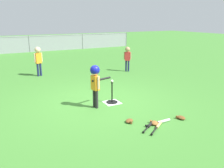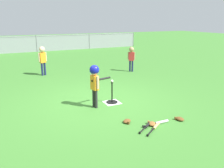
{
  "view_description": "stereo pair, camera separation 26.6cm",
  "coord_description": "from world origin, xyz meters",
  "px_view_note": "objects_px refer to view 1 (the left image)",
  "views": [
    {
      "loc": [
        -2.59,
        -5.71,
        2.31
      ],
      "look_at": [
        0.33,
        -0.22,
        0.55
      ],
      "focal_mm": 37.15,
      "sensor_mm": 36.0,
      "label": 1
    },
    {
      "loc": [
        -2.35,
        -5.83,
        2.31
      ],
      "look_at": [
        0.33,
        -0.22,
        0.55
      ],
      "focal_mm": 37.15,
      "sensor_mm": 36.0,
      "label": 2
    }
  ],
  "objects_px": {
    "batting_tee": "(112,100)",
    "glove_tossed_aside": "(154,123)",
    "fielder_deep_left": "(38,57)",
    "spare_bat_silver": "(161,122)",
    "spare_bat_wood": "(158,126)",
    "glove_by_plate": "(129,121)",
    "fielder_near_left": "(127,56)",
    "baseball_on_tee": "(112,81)",
    "batter_child": "(95,78)",
    "glove_near_bats": "(181,118)",
    "spare_bat_black": "(150,125)"
  },
  "relations": [
    {
      "from": "batting_tee",
      "to": "glove_tossed_aside",
      "type": "xyz_separation_m",
      "value": [
        0.18,
        -1.7,
        -0.05
      ]
    },
    {
      "from": "baseball_on_tee",
      "to": "glove_tossed_aside",
      "type": "distance_m",
      "value": 1.81
    },
    {
      "from": "fielder_deep_left",
      "to": "spare_bat_silver",
      "type": "relative_size",
      "value": 1.77
    },
    {
      "from": "batter_child",
      "to": "spare_bat_wood",
      "type": "distance_m",
      "value": 2.03
    },
    {
      "from": "fielder_deep_left",
      "to": "spare_bat_wood",
      "type": "relative_size",
      "value": 1.97
    },
    {
      "from": "glove_tossed_aside",
      "to": "spare_bat_wood",
      "type": "bearing_deg",
      "value": -95.47
    },
    {
      "from": "batter_child",
      "to": "spare_bat_silver",
      "type": "height_order",
      "value": "batter_child"
    },
    {
      "from": "batter_child",
      "to": "glove_by_plate",
      "type": "height_order",
      "value": "batter_child"
    },
    {
      "from": "fielder_near_left",
      "to": "spare_bat_wood",
      "type": "height_order",
      "value": "fielder_near_left"
    },
    {
      "from": "spare_bat_black",
      "to": "fielder_deep_left",
      "type": "bearing_deg",
      "value": 101.26
    },
    {
      "from": "glove_tossed_aside",
      "to": "batter_child",
      "type": "bearing_deg",
      "value": 115.22
    },
    {
      "from": "batter_child",
      "to": "fielder_near_left",
      "type": "height_order",
      "value": "batter_child"
    },
    {
      "from": "spare_bat_silver",
      "to": "glove_near_bats",
      "type": "xyz_separation_m",
      "value": [
        0.55,
        -0.05,
        0.01
      ]
    },
    {
      "from": "baseball_on_tee",
      "to": "glove_tossed_aside",
      "type": "bearing_deg",
      "value": -83.92
    },
    {
      "from": "fielder_near_left",
      "to": "batter_child",
      "type": "bearing_deg",
      "value": -132.29
    },
    {
      "from": "baseball_on_tee",
      "to": "spare_bat_silver",
      "type": "height_order",
      "value": "baseball_on_tee"
    },
    {
      "from": "fielder_deep_left",
      "to": "spare_bat_silver",
      "type": "height_order",
      "value": "fielder_deep_left"
    },
    {
      "from": "batting_tee",
      "to": "spare_bat_wood",
      "type": "bearing_deg",
      "value": -84.86
    },
    {
      "from": "spare_bat_silver",
      "to": "fielder_near_left",
      "type": "bearing_deg",
      "value": 66.66
    },
    {
      "from": "batting_tee",
      "to": "glove_tossed_aside",
      "type": "bearing_deg",
      "value": -83.92
    },
    {
      "from": "glove_near_bats",
      "to": "fielder_deep_left",
      "type": "bearing_deg",
      "value": 109.27
    },
    {
      "from": "baseball_on_tee",
      "to": "spare_bat_black",
      "type": "bearing_deg",
      "value": -89.42
    },
    {
      "from": "batter_child",
      "to": "spare_bat_wood",
      "type": "bearing_deg",
      "value": -67.18
    },
    {
      "from": "fielder_deep_left",
      "to": "glove_tossed_aside",
      "type": "xyz_separation_m",
      "value": [
        1.35,
        -5.92,
        -0.74
      ]
    },
    {
      "from": "batting_tee",
      "to": "spare_bat_black",
      "type": "xyz_separation_m",
      "value": [
        0.02,
        -1.74,
        -0.06
      ]
    },
    {
      "from": "fielder_near_left",
      "to": "glove_by_plate",
      "type": "height_order",
      "value": "fielder_near_left"
    },
    {
      "from": "batter_child",
      "to": "batting_tee",
      "type": "bearing_deg",
      "value": 12.57
    },
    {
      "from": "glove_by_plate",
      "to": "fielder_near_left",
      "type": "bearing_deg",
      "value": 58.88
    },
    {
      "from": "fielder_deep_left",
      "to": "spare_bat_black",
      "type": "distance_m",
      "value": 6.13
    },
    {
      "from": "batter_child",
      "to": "fielder_near_left",
      "type": "distance_m",
      "value": 4.57
    },
    {
      "from": "batting_tee",
      "to": "glove_by_plate",
      "type": "distance_m",
      "value": 1.37
    },
    {
      "from": "spare_bat_silver",
      "to": "glove_tossed_aside",
      "type": "height_order",
      "value": "glove_tossed_aside"
    },
    {
      "from": "fielder_deep_left",
      "to": "baseball_on_tee",
      "type": "bearing_deg",
      "value": -74.53
    },
    {
      "from": "batter_child",
      "to": "glove_tossed_aside",
      "type": "relative_size",
      "value": 4.29
    },
    {
      "from": "glove_near_bats",
      "to": "glove_tossed_aside",
      "type": "xyz_separation_m",
      "value": [
        -0.74,
        0.07,
        0.0
      ]
    },
    {
      "from": "spare_bat_silver",
      "to": "spare_bat_wood",
      "type": "bearing_deg",
      "value": -146.68
    },
    {
      "from": "glove_by_plate",
      "to": "spare_bat_wood",
      "type": "bearing_deg",
      "value": -49.98
    },
    {
      "from": "batter_child",
      "to": "fielder_deep_left",
      "type": "bearing_deg",
      "value": 97.99
    },
    {
      "from": "baseball_on_tee",
      "to": "spare_bat_silver",
      "type": "bearing_deg",
      "value": -77.79
    },
    {
      "from": "batting_tee",
      "to": "glove_tossed_aside",
      "type": "height_order",
      "value": "batting_tee"
    },
    {
      "from": "fielder_deep_left",
      "to": "glove_by_plate",
      "type": "relative_size",
      "value": 4.45
    },
    {
      "from": "spare_bat_wood",
      "to": "spare_bat_silver",
      "type": "bearing_deg",
      "value": 33.32
    },
    {
      "from": "baseball_on_tee",
      "to": "glove_by_plate",
      "type": "relative_size",
      "value": 0.27
    },
    {
      "from": "glove_tossed_aside",
      "to": "fielder_deep_left",
      "type": "bearing_deg",
      "value": 102.85
    },
    {
      "from": "spare_bat_silver",
      "to": "glove_near_bats",
      "type": "height_order",
      "value": "glove_near_bats"
    },
    {
      "from": "batting_tee",
      "to": "glove_tossed_aside",
      "type": "distance_m",
      "value": 1.71
    },
    {
      "from": "glove_by_plate",
      "to": "batting_tee",
      "type": "bearing_deg",
      "value": 79.03
    },
    {
      "from": "spare_bat_black",
      "to": "glove_tossed_aside",
      "type": "relative_size",
      "value": 1.93
    },
    {
      "from": "fielder_deep_left",
      "to": "glove_by_plate",
      "type": "distance_m",
      "value": 5.69
    },
    {
      "from": "batting_tee",
      "to": "spare_bat_wood",
      "type": "height_order",
      "value": "batting_tee"
    }
  ]
}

